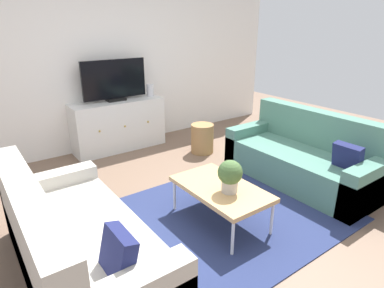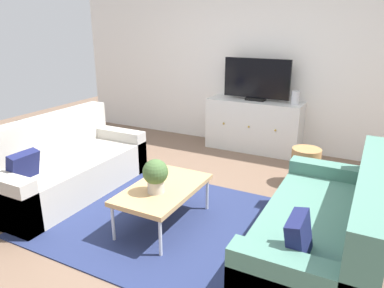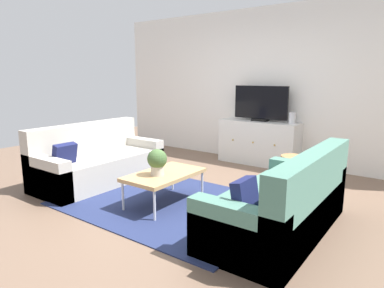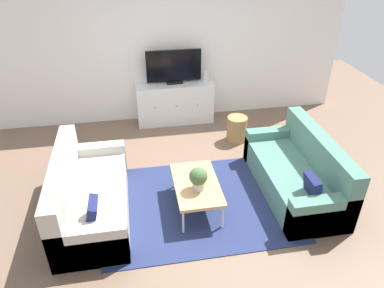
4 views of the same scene
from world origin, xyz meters
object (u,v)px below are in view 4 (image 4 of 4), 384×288
object	(u,v)px
glass_vase	(206,76)
tv_console	(175,103)
couch_left_side	(86,198)
wicker_basket	(237,129)
coffee_table	(196,185)
flat_screen_tv	(174,67)
potted_plant	(198,178)
couch_right_side	(300,174)

from	to	relation	value
glass_vase	tv_console	bearing A→B (deg)	-180.00
couch_left_side	wicker_basket	world-z (taller)	couch_left_side
coffee_table	tv_console	world-z (taller)	tv_console
flat_screen_tv	tv_console	bearing A→B (deg)	-90.00
couch_left_side	wicker_basket	bearing A→B (deg)	31.66
couch_left_side	tv_console	world-z (taller)	couch_left_side
potted_plant	glass_vase	xyz separation A→B (m)	(0.63, 2.59, 0.29)
wicker_basket	coffee_table	bearing A→B (deg)	-122.31
flat_screen_tv	potted_plant	bearing A→B (deg)	-91.20
couch_right_side	coffee_table	xyz separation A→B (m)	(-1.47, -0.10, 0.09)
couch_right_side	flat_screen_tv	xyz separation A→B (m)	(-1.42, 2.39, 0.79)
potted_plant	wicker_basket	size ratio (longest dim) A/B	0.71
coffee_table	glass_vase	bearing A→B (deg)	75.66
wicker_basket	couch_right_side	bearing A→B (deg)	-72.31
couch_right_side	potted_plant	xyz separation A→B (m)	(-1.47, -0.22, 0.29)
glass_vase	wicker_basket	distance (m)	1.15
couch_right_side	glass_vase	distance (m)	2.58
tv_console	flat_screen_tv	bearing A→B (deg)	90.00
potted_plant	flat_screen_tv	xyz separation A→B (m)	(0.05, 2.61, 0.50)
couch_left_side	coffee_table	distance (m)	1.41
couch_left_side	tv_console	xyz separation A→B (m)	(1.46, 2.37, 0.10)
couch_left_side	wicker_basket	size ratio (longest dim) A/B	4.19
potted_plant	flat_screen_tv	distance (m)	2.66
couch_right_side	glass_vase	size ratio (longest dim) A/B	9.68
couch_right_side	flat_screen_tv	distance (m)	2.89
couch_left_side	wicker_basket	distance (m)	2.83
couch_right_side	coffee_table	bearing A→B (deg)	-176.26
glass_vase	wicker_basket	bearing A→B (deg)	-67.59
couch_right_side	wicker_basket	distance (m)	1.56
couch_right_side	potted_plant	distance (m)	1.52
tv_console	glass_vase	bearing A→B (deg)	0.00
glass_vase	flat_screen_tv	bearing A→B (deg)	178.01
couch_right_side	potted_plant	size ratio (longest dim) A/B	5.93
couch_right_side	tv_console	size ratio (longest dim) A/B	1.32
couch_right_side	tv_console	xyz separation A→B (m)	(-1.42, 2.37, 0.10)
couch_left_side	flat_screen_tv	bearing A→B (deg)	58.60
couch_right_side	potted_plant	bearing A→B (deg)	-171.63
coffee_table	wicker_basket	world-z (taller)	wicker_basket
couch_left_side	couch_right_side	xyz separation A→B (m)	(2.88, 0.00, 0.00)
coffee_table	flat_screen_tv	size ratio (longest dim) A/B	1.00
tv_console	wicker_basket	xyz separation A→B (m)	(0.94, -0.89, -0.16)
couch_right_side	tv_console	distance (m)	2.77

